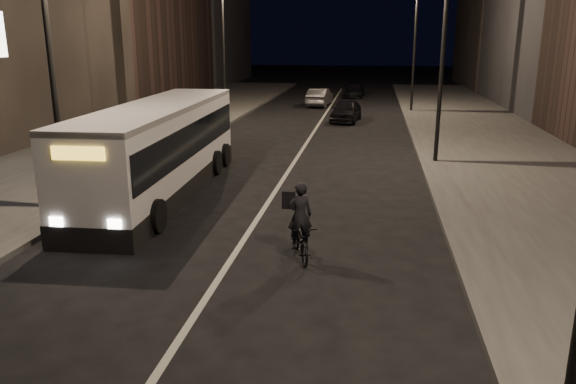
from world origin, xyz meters
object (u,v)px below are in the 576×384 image
(streetlight_left_near, at_px, (55,19))
(car_mid, at_px, (320,97))
(streetlight_right_far, at_px, (411,29))
(streetlight_left_far, at_px, (227,28))
(city_bus, at_px, (160,145))
(cyclist_on_bicycle, at_px, (300,233))
(streetlight_right_mid, at_px, (438,24))
(car_far, at_px, (354,90))
(car_near, at_px, (346,111))

(streetlight_left_near, relative_size, car_mid, 2.08)
(streetlight_right_far, height_order, streetlight_left_far, same)
(streetlight_left_far, xyz_separation_m, car_mid, (4.53, 8.70, -4.72))
(city_bus, bearing_deg, cyclist_on_bicycle, -45.54)
(streetlight_right_mid, bearing_deg, streetlight_left_far, 136.84)
(streetlight_left_near, xyz_separation_m, car_mid, (4.53, 26.70, -4.72))
(streetlight_right_far, bearing_deg, city_bus, -112.47)
(streetlight_left_near, height_order, car_mid, streetlight_left_near)
(car_mid, bearing_deg, streetlight_left_near, 85.79)
(car_mid, height_order, car_far, car_mid)
(streetlight_right_mid, relative_size, cyclist_on_bicycle, 4.37)
(streetlight_right_mid, height_order, streetlight_right_far, same)
(streetlight_right_far, height_order, streetlight_left_near, same)
(streetlight_left_near, relative_size, city_bus, 0.76)
(cyclist_on_bicycle, relative_size, car_far, 0.48)
(streetlight_right_far, xyz_separation_m, cyclist_on_bicycle, (-3.77, -26.52, -4.74))
(streetlight_right_mid, height_order, cyclist_on_bicycle, streetlight_right_mid)
(cyclist_on_bicycle, distance_m, car_mid, 29.31)
(streetlight_left_near, height_order, streetlight_left_far, same)
(streetlight_left_far, xyz_separation_m, cyclist_on_bicycle, (6.89, -20.52, -4.74))
(streetlight_right_far, relative_size, streetlight_left_far, 1.00)
(cyclist_on_bicycle, bearing_deg, streetlight_left_far, 90.48)
(streetlight_right_mid, bearing_deg, car_mid, 108.16)
(streetlight_left_near, xyz_separation_m, cyclist_on_bicycle, (6.89, -2.52, -4.74))
(streetlight_right_mid, bearing_deg, city_bus, -147.92)
(car_far, bearing_deg, streetlight_left_far, -110.56)
(streetlight_left_near, distance_m, streetlight_left_far, 18.00)
(city_bus, distance_m, car_mid, 24.47)
(car_mid, bearing_deg, streetlight_right_far, 161.68)
(streetlight_right_far, distance_m, car_mid, 8.19)
(streetlight_right_far, height_order, car_near, streetlight_right_far)
(streetlight_left_near, height_order, car_far, streetlight_left_near)
(city_bus, bearing_deg, car_far, 78.77)
(cyclist_on_bicycle, bearing_deg, car_mid, 76.54)
(streetlight_right_mid, xyz_separation_m, car_mid, (-6.13, 18.70, -4.72))
(streetlight_left_near, xyz_separation_m, car_far, (6.82, 33.31, -4.80))
(streetlight_left_far, bearing_deg, cyclist_on_bicycle, -71.44)
(streetlight_left_near, height_order, car_near, streetlight_left_near)
(cyclist_on_bicycle, distance_m, car_far, 35.83)
(cyclist_on_bicycle, height_order, car_mid, cyclist_on_bicycle)
(streetlight_right_far, xyz_separation_m, streetlight_left_near, (-10.66, -24.00, 0.00))
(streetlight_right_mid, xyz_separation_m, streetlight_left_far, (-10.66, 10.00, 0.00))
(cyclist_on_bicycle, bearing_deg, streetlight_right_mid, 52.18)
(streetlight_right_mid, height_order, car_near, streetlight_right_mid)
(streetlight_right_mid, distance_m, streetlight_left_near, 13.33)
(car_mid, bearing_deg, streetlight_left_far, 67.89)
(streetlight_right_far, relative_size, car_far, 2.11)
(streetlight_right_mid, relative_size, car_mid, 2.08)
(streetlight_right_far, relative_size, car_near, 2.13)
(streetlight_left_far, height_order, car_far, streetlight_left_far)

